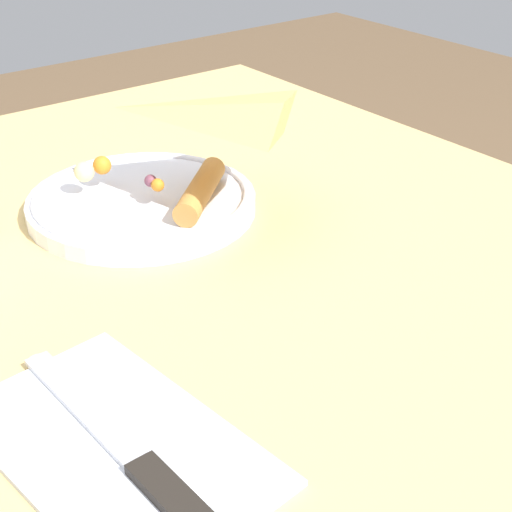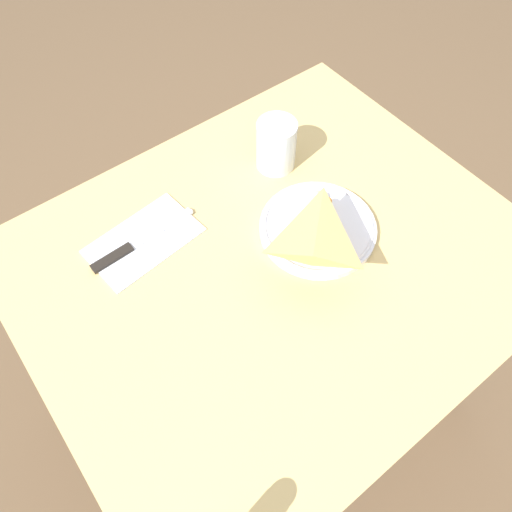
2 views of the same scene
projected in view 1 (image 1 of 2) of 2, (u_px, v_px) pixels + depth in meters
The scene contains 4 objects.
dining_table at pixel (205, 353), 0.76m from camera, with size 0.92×0.77×0.70m.
plate_pizza at pixel (137, 197), 0.77m from camera, with size 0.22×0.22×0.05m.
napkin_folded at pixel (116, 445), 0.49m from camera, with size 0.22×0.15×0.00m.
butter_knife at pixel (126, 450), 0.47m from camera, with size 0.22×0.03×0.01m.
Camera 1 is at (-0.52, 0.34, 1.05)m, focal length 55.00 mm.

